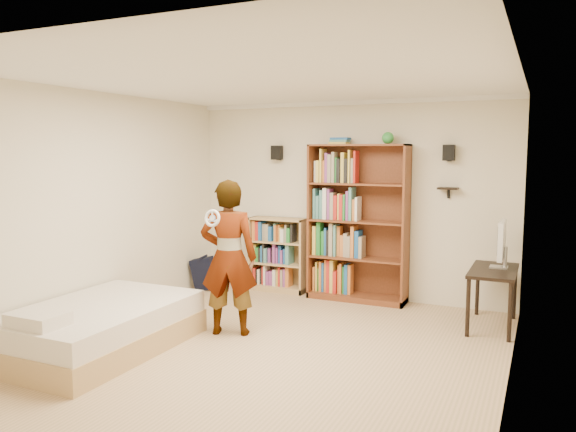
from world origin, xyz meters
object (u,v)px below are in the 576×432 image
tall_bookshelf (358,223)px  person (229,257)px  daybed (99,322)px  computer_desk (492,298)px  low_bookshelf (278,254)px

tall_bookshelf → person: 2.14m
daybed → person: person is taller
computer_desk → daybed: computer_desk is taller
computer_desk → daybed: 4.33m
tall_bookshelf → person: bearing=-113.6°
person → daybed: bearing=27.0°
computer_desk → daybed: (-3.57, -2.45, -0.05)m
tall_bookshelf → daybed: tall_bookshelf is taller
low_bookshelf → tall_bookshelf: bearing=-1.7°
tall_bookshelf → low_bookshelf: bearing=178.3°
tall_bookshelf → low_bookshelf: size_ratio=1.99×
low_bookshelf → person: bearing=-79.9°
daybed → person: bearing=47.0°
low_bookshelf → person: person is taller
daybed → person: (0.94, 1.00, 0.56)m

